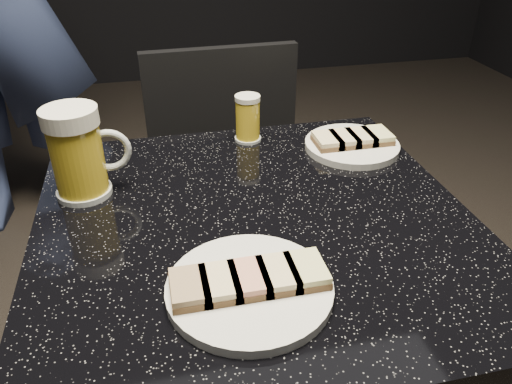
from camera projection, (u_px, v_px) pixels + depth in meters
plate_large at (249, 288)px, 0.65m from camera, size 0.22×0.22×0.01m
plate_small at (352, 145)px, 1.02m from camera, size 0.19×0.19×0.01m
table at (256, 325)px, 0.93m from camera, size 0.70×0.70×0.75m
beer_mug at (79, 153)px, 0.83m from camera, size 0.14×0.09×0.16m
beer_tumbler at (248, 118)px, 1.03m from camera, size 0.06×0.06×0.10m
chair at (233, 198)px, 1.33m from camera, size 0.41×0.41×0.87m
canapes_on_plate_large at (249, 279)px, 0.65m from camera, size 0.20×0.07×0.02m
canapes_on_plate_small at (353, 138)px, 1.01m from camera, size 0.16×0.07×0.02m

